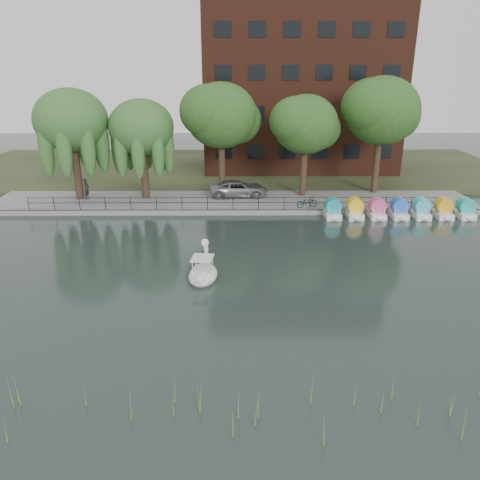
{
  "coord_description": "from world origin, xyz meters",
  "views": [
    {
      "loc": [
        0.36,
        -21.98,
        11.07
      ],
      "look_at": [
        0.5,
        4.0,
        1.3
      ],
      "focal_mm": 35.0,
      "sensor_mm": 36.0,
      "label": 1
    }
  ],
  "objects_px": {
    "minivan": "(239,187)",
    "swan_boat": "(203,272)",
    "pedestrian": "(86,187)",
    "bicycle": "(307,201)"
  },
  "relations": [
    {
      "from": "bicycle",
      "to": "pedestrian",
      "type": "relative_size",
      "value": 0.87
    },
    {
      "from": "swan_boat",
      "to": "bicycle",
      "type": "bearing_deg",
      "value": 65.56
    },
    {
      "from": "pedestrian",
      "to": "swan_boat",
      "type": "bearing_deg",
      "value": -130.95
    },
    {
      "from": "bicycle",
      "to": "swan_boat",
      "type": "distance_m",
      "value": 14.45
    },
    {
      "from": "minivan",
      "to": "swan_boat",
      "type": "relative_size",
      "value": 2.17
    },
    {
      "from": "minivan",
      "to": "bicycle",
      "type": "xyz_separation_m",
      "value": [
        5.42,
        -3.41,
        -0.29
      ]
    },
    {
      "from": "minivan",
      "to": "swan_boat",
      "type": "bearing_deg",
      "value": 169.36
    },
    {
      "from": "pedestrian",
      "to": "swan_boat",
      "type": "xyz_separation_m",
      "value": [
        10.83,
        -15.04,
        -0.93
      ]
    },
    {
      "from": "pedestrian",
      "to": "minivan",
      "type": "bearing_deg",
      "value": -73.28
    },
    {
      "from": "bicycle",
      "to": "swan_boat",
      "type": "height_order",
      "value": "swan_boat"
    }
  ]
}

